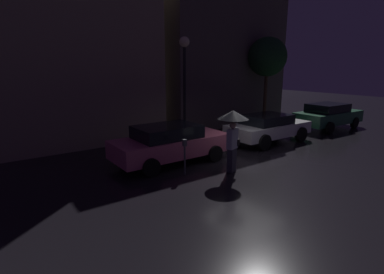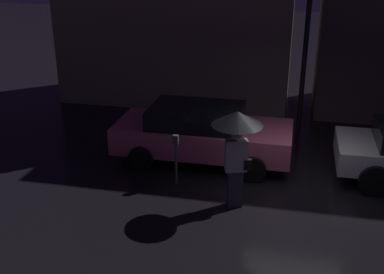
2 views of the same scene
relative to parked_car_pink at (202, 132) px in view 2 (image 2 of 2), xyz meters
name	(u,v)px [view 2 (image 2 of 2)]	position (x,y,z in m)	size (l,w,h in m)	color
ground_plane	(298,197)	(2.44, -1.48, -0.74)	(60.00, 60.00, 0.00)	black
parked_car_pink	(202,132)	(0.00, 0.00, 0.00)	(4.37, 2.03, 1.41)	#DB6684
pedestrian_with_umbrella	(237,133)	(1.13, -2.11, 0.90)	(1.04, 1.04, 2.11)	#383842
parking_meter	(176,154)	(-0.31, -1.39, 0.00)	(0.12, 0.10, 1.20)	#4C5154
street_lamp_near	(309,8)	(2.39, 2.52, 2.78)	(0.48, 0.48, 4.81)	black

